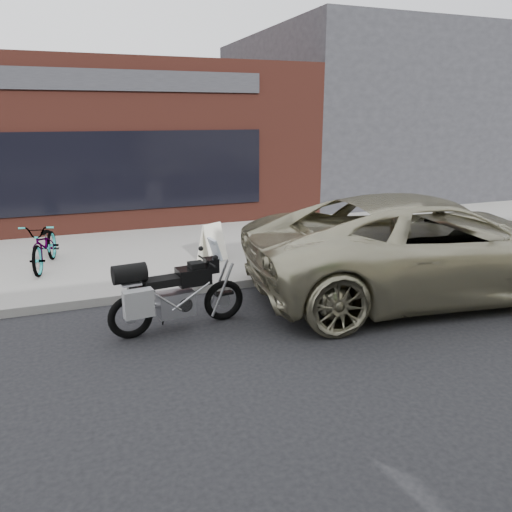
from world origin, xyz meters
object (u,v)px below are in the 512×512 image
object	(u,v)px
motorcycle	(170,294)
bicycle_front	(45,245)
minivan	(427,246)
sandwich_sign	(212,242)

from	to	relation	value
motorcycle	bicycle_front	world-z (taller)	motorcycle
minivan	sandwich_sign	xyz separation A→B (m)	(-3.08, 2.91, -0.34)
bicycle_front	minivan	bearing A→B (deg)	-18.45
sandwich_sign	bicycle_front	bearing A→B (deg)	139.90
minivan	bicycle_front	xyz separation A→B (m)	(-6.31, 3.57, -0.26)
motorcycle	sandwich_sign	bearing A→B (deg)	56.57
motorcycle	bicycle_front	xyz separation A→B (m)	(-1.77, 3.55, 0.05)
sandwich_sign	minivan	bearing A→B (deg)	-71.99
motorcycle	bicycle_front	size ratio (longest dim) A/B	1.17
bicycle_front	sandwich_sign	distance (m)	3.30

